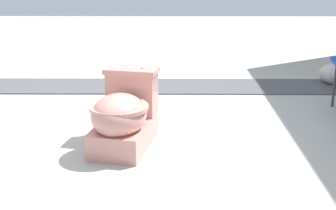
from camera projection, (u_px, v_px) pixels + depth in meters
ground_plane at (116, 135)px, 3.43m from camera, size 14.00×14.00×0.00m
gravel_strip at (180, 86)px, 4.68m from camera, size 0.56×8.00×0.01m
toilet at (124, 116)px, 3.16m from camera, size 0.69×0.49×0.52m
boulder_far at (334, 74)px, 4.75m from camera, size 0.42×0.40×0.21m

